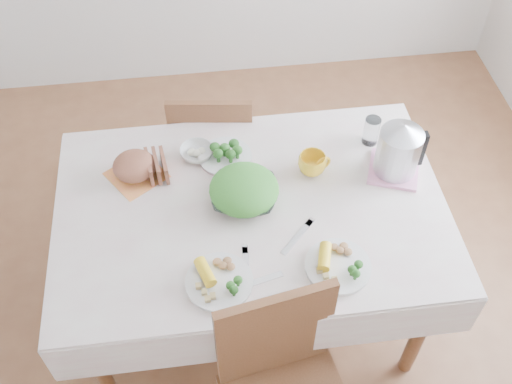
{
  "coord_description": "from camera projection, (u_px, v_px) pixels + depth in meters",
  "views": [
    {
      "loc": [
        -0.17,
        -1.43,
        2.55
      ],
      "look_at": [
        0.02,
        0.02,
        0.82
      ],
      "focal_mm": 42.0,
      "sensor_mm": 36.0,
      "label": 1
    }
  ],
  "objects": [
    {
      "name": "bread_loaf",
      "position": [
        134.0,
        166.0,
        2.35
      ],
      "size": [
        0.18,
        0.17,
        0.1
      ],
      "primitive_type": "ellipsoid",
      "rotation": [
        0.0,
        0.0,
        0.04
      ],
      "color": "brown",
      "rests_on": "napkin"
    },
    {
      "name": "dining_table",
      "position": [
        252.0,
        262.0,
        2.59
      ],
      "size": [
        1.4,
        0.9,
        0.75
      ],
      "primitive_type": "cube",
      "color": "brown",
      "rests_on": "floor"
    },
    {
      "name": "glass_tumbler",
      "position": [
        371.0,
        130.0,
        2.47
      ],
      "size": [
        0.07,
        0.07,
        0.12
      ],
      "primitive_type": "cylinder",
      "rotation": [
        0.0,
        0.0,
        -0.06
      ],
      "color": "white",
      "rests_on": "tablecloth"
    },
    {
      "name": "pink_tray",
      "position": [
        393.0,
        170.0,
        2.41
      ],
      "size": [
        0.25,
        0.25,
        0.02
      ],
      "primitive_type": "cube",
      "rotation": [
        0.0,
        0.0,
        -0.36
      ],
      "color": "pink",
      "rests_on": "tablecloth"
    },
    {
      "name": "electric_kettle",
      "position": [
        399.0,
        150.0,
        2.32
      ],
      "size": [
        0.18,
        0.18,
        0.24
      ],
      "primitive_type": "cylinder",
      "rotation": [
        0.0,
        0.0,
        0.09
      ],
      "color": "#B2B5BA",
      "rests_on": "pink_tray"
    },
    {
      "name": "fork_left",
      "position": [
        246.0,
        268.0,
        2.11
      ],
      "size": [
        0.03,
        0.18,
        0.0
      ],
      "primitive_type": "cube",
      "rotation": [
        0.0,
        0.0,
        -0.05
      ],
      "color": "silver",
      "rests_on": "tablecloth"
    },
    {
      "name": "broccoli_plate",
      "position": [
        225.0,
        157.0,
        2.45
      ],
      "size": [
        0.29,
        0.29,
        0.02
      ],
      "primitive_type": "cylinder",
      "rotation": [
        0.0,
        0.0,
        0.4
      ],
      "color": "beige",
      "rests_on": "tablecloth"
    },
    {
      "name": "chair_far",
      "position": [
        215.0,
        140.0,
        2.95
      ],
      "size": [
        0.44,
        0.44,
        0.86
      ],
      "primitive_type": "cube",
      "rotation": [
        0.0,
        0.0,
        3.01
      ],
      "color": "brown",
      "rests_on": "floor"
    },
    {
      "name": "tablecloth",
      "position": [
        252.0,
        207.0,
        2.3
      ],
      "size": [
        1.5,
        1.0,
        0.01
      ],
      "primitive_type": "cube",
      "color": "silver",
      "rests_on": "dining_table"
    },
    {
      "name": "knife",
      "position": [
        255.0,
        282.0,
        2.07
      ],
      "size": [
        0.2,
        0.07,
        0.0
      ],
      "primitive_type": "cube",
      "rotation": [
        0.0,
        0.0,
        1.81
      ],
      "color": "silver",
      "rests_on": "tablecloth"
    },
    {
      "name": "napkin",
      "position": [
        137.0,
        175.0,
        2.4
      ],
      "size": [
        0.27,
        0.27,
        0.0
      ],
      "primitive_type": "cube",
      "rotation": [
        0.0,
        0.0,
        0.6
      ],
      "color": "#F58F47",
      "rests_on": "tablecloth"
    },
    {
      "name": "fruit_bowl",
      "position": [
        197.0,
        153.0,
        2.45
      ],
      "size": [
        0.15,
        0.15,
        0.04
      ],
      "primitive_type": "imported",
      "rotation": [
        0.0,
        0.0,
        -0.14
      ],
      "color": "white",
      "rests_on": "tablecloth"
    },
    {
      "name": "dinner_plate_left",
      "position": [
        219.0,
        282.0,
        2.06
      ],
      "size": [
        0.24,
        0.24,
        0.02
      ],
      "primitive_type": "cylinder",
      "rotation": [
        0.0,
        0.0,
        -0.02
      ],
      "color": "white",
      "rests_on": "tablecloth"
    },
    {
      "name": "yellow_mug",
      "position": [
        312.0,
        164.0,
        2.38
      ],
      "size": [
        0.14,
        0.14,
        0.09
      ],
      "primitive_type": "imported",
      "rotation": [
        0.0,
        0.0,
        0.32
      ],
      "color": "yellow",
      "rests_on": "tablecloth"
    },
    {
      "name": "salad_bowl",
      "position": [
        244.0,
        195.0,
        2.29
      ],
      "size": [
        0.29,
        0.29,
        0.06
      ],
      "primitive_type": "imported",
      "rotation": [
        0.0,
        0.0,
        -0.19
      ],
      "color": "white",
      "rests_on": "tablecloth"
    },
    {
      "name": "dinner_plate_right",
      "position": [
        338.0,
        266.0,
        2.11
      ],
      "size": [
        0.33,
        0.33,
        0.02
      ],
      "primitive_type": "cylinder",
      "rotation": [
        0.0,
        0.0,
        -0.63
      ],
      "color": "white",
      "rests_on": "tablecloth"
    },
    {
      "name": "fork_right",
      "position": [
        297.0,
        237.0,
        2.2
      ],
      "size": [
        0.15,
        0.15,
        0.0
      ],
      "primitive_type": "cube",
      "rotation": [
        0.0,
        0.0,
        -0.76
      ],
      "color": "silver",
      "rests_on": "tablecloth"
    },
    {
      "name": "floor",
      "position": [
        252.0,
        305.0,
        2.88
      ],
      "size": [
        3.6,
        3.6,
        0.0
      ],
      "primitive_type": "plane",
      "color": "brown",
      "rests_on": "ground"
    }
  ]
}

